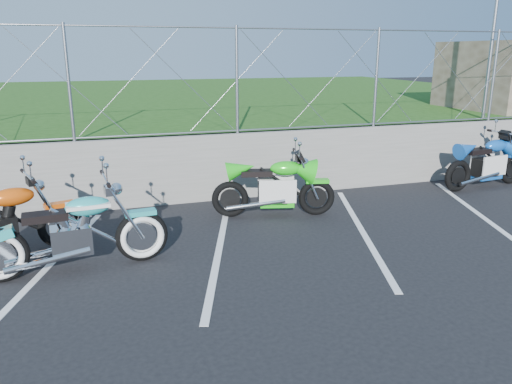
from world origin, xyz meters
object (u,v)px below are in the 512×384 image
object	(u,v)px
naked_orange	(1,226)
sportbike_green	(275,189)
sportbike_blue	(487,164)
cruiser_turquoise	(75,235)

from	to	relation	value
naked_orange	sportbike_green	xyz separation A→B (m)	(4.29, 0.65, -0.01)
sportbike_green	sportbike_blue	size ratio (longest dim) A/B	0.95
naked_orange	cruiser_turquoise	bearing A→B (deg)	-52.76
sportbike_green	naked_orange	bearing A→B (deg)	-157.64
cruiser_turquoise	sportbike_blue	bearing A→B (deg)	7.51
naked_orange	sportbike_green	distance (m)	4.34
cruiser_turquoise	naked_orange	size ratio (longest dim) A/B	1.10
sportbike_green	sportbike_blue	distance (m)	5.01
cruiser_turquoise	sportbike_blue	xyz separation A→B (m)	(8.28, 1.82, 0.01)
cruiser_turquoise	sportbike_blue	world-z (taller)	cruiser_turquoise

